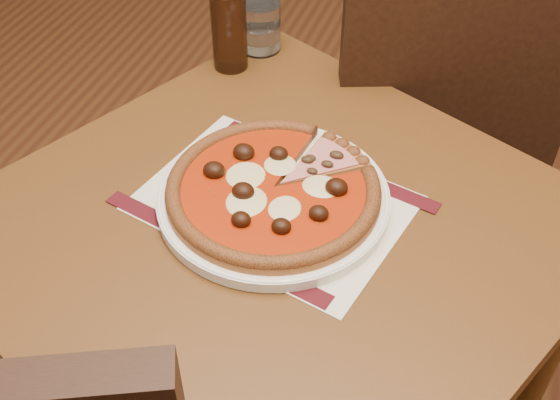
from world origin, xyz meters
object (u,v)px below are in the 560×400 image
object	(u,v)px
bottle	(229,26)
table	(276,269)
water_glass	(260,26)
chair_far	(431,131)
pizza	(273,189)
plate	(273,198)

from	to	relation	value
bottle	table	bearing A→B (deg)	-59.17
table	water_glass	world-z (taller)	water_glass
bottle	water_glass	bearing A→B (deg)	68.35
chair_far	pizza	xyz separation A→B (m)	(-0.18, -0.53, 0.24)
table	pizza	world-z (taller)	pizza
chair_far	plate	xyz separation A→B (m)	(-0.18, -0.53, 0.22)
chair_far	plate	world-z (taller)	chair_far
pizza	table	bearing A→B (deg)	-65.64
plate	bottle	distance (m)	0.40
pizza	plate	bearing A→B (deg)	61.92
plate	water_glass	world-z (taller)	water_glass
table	bottle	size ratio (longest dim) A/B	4.86
plate	bottle	size ratio (longest dim) A/B	1.60
table	pizza	size ratio (longest dim) A/B	3.30
water_glass	bottle	xyz separation A→B (m)	(-0.03, -0.08, 0.04)
table	water_glass	distance (m)	0.51
chair_far	pizza	size ratio (longest dim) A/B	2.95
table	bottle	xyz separation A→B (m)	(-0.22, 0.37, 0.19)
table	plate	bearing A→B (deg)	113.83
pizza	water_glass	xyz separation A→B (m)	(-0.17, 0.41, 0.02)
plate	water_glass	xyz separation A→B (m)	(-0.17, 0.41, 0.04)
table	bottle	bearing A→B (deg)	120.83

